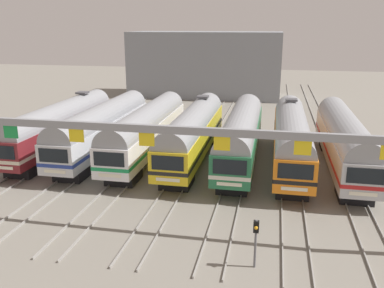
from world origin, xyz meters
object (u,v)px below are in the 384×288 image
(commuter_train_white, at_px, (147,129))
(commuter_train_yellow, at_px, (193,131))
(commuter_train_orange, at_px, (291,136))
(commuter_train_stainless, at_px, (344,139))
(commuter_train_maroon, at_px, (60,125))
(catenary_gantry, at_px, (147,142))
(commuter_train_silver, at_px, (103,127))
(yard_signal_mast, at_px, (256,235))
(commuter_train_green, at_px, (241,134))

(commuter_train_white, bearing_deg, commuter_train_yellow, 0.06)
(commuter_train_yellow, relative_size, commuter_train_orange, 1.00)
(commuter_train_white, height_order, commuter_train_stainless, same)
(commuter_train_maroon, xyz_separation_m, catenary_gantry, (12.85, -13.50, 2.77))
(commuter_train_orange, relative_size, catenary_gantry, 0.58)
(commuter_train_silver, relative_size, commuter_train_orange, 1.00)
(commuter_train_white, distance_m, commuter_train_yellow, 4.28)
(commuter_train_silver, relative_size, yard_signal_mast, 6.88)
(commuter_train_silver, height_order, commuter_train_yellow, commuter_train_yellow)
(commuter_train_maroon, relative_size, commuter_train_white, 1.00)
(commuter_train_silver, xyz_separation_m, yard_signal_mast, (14.99, -16.35, -0.85))
(commuter_train_maroon, bearing_deg, commuter_train_silver, -0.06)
(commuter_train_stainless, bearing_deg, commuter_train_maroon, 179.99)
(catenary_gantry, bearing_deg, commuter_train_stainless, 46.41)
(commuter_train_yellow, bearing_deg, commuter_train_green, -0.06)
(commuter_train_silver, xyz_separation_m, catenary_gantry, (8.56, -13.49, 2.77))
(commuter_train_stainless, bearing_deg, catenary_gantry, -133.59)
(commuter_train_green, relative_size, yard_signal_mast, 6.88)
(commuter_train_green, bearing_deg, commuter_train_silver, 180.00)
(catenary_gantry, bearing_deg, commuter_train_silver, 122.40)
(commuter_train_silver, xyz_separation_m, commuter_train_stainless, (21.41, 0.00, 0.00))
(commuter_train_yellow, bearing_deg, commuter_train_maroon, 180.00)
(commuter_train_green, xyz_separation_m, catenary_gantry, (-4.28, -13.49, 2.77))
(commuter_train_white, distance_m, yard_signal_mast, 19.57)
(commuter_train_maroon, xyz_separation_m, commuter_train_orange, (21.41, 0.00, 0.00))
(commuter_train_maroon, xyz_separation_m, commuter_train_yellow, (12.85, 0.00, 0.00))
(yard_signal_mast, bearing_deg, commuter_train_silver, 132.50)
(commuter_train_orange, xyz_separation_m, yard_signal_mast, (-2.14, -16.36, -0.85))
(commuter_train_silver, relative_size, catenary_gantry, 0.58)
(commuter_train_orange, bearing_deg, commuter_train_green, -179.94)
(commuter_train_silver, distance_m, commuter_train_stainless, 21.41)
(commuter_train_silver, relative_size, commuter_train_white, 1.00)
(commuter_train_white, height_order, commuter_train_green, same)
(commuter_train_maroon, xyz_separation_m, commuter_train_silver, (4.28, -0.00, -0.00))
(catenary_gantry, relative_size, yard_signal_mast, 11.79)
(commuter_train_silver, bearing_deg, commuter_train_yellow, 0.03)
(commuter_train_stainless, xyz_separation_m, yard_signal_mast, (-6.42, -16.35, -0.85))
(commuter_train_yellow, xyz_separation_m, commuter_train_green, (4.28, -0.00, -0.00))
(commuter_train_white, distance_m, catenary_gantry, 14.43)
(commuter_train_white, height_order, yard_signal_mast, commuter_train_white)
(commuter_train_white, xyz_separation_m, commuter_train_orange, (12.85, 0.00, 0.00))
(commuter_train_silver, height_order, commuter_train_green, same)
(commuter_train_maroon, distance_m, commuter_train_orange, 21.41)
(commuter_train_white, bearing_deg, commuter_train_maroon, 179.97)
(commuter_train_green, bearing_deg, commuter_train_orange, 0.06)
(commuter_train_yellow, relative_size, commuter_train_stainless, 1.00)
(commuter_train_maroon, distance_m, yard_signal_mast, 25.29)
(commuter_train_maroon, bearing_deg, commuter_train_orange, 0.00)
(commuter_train_white, xyz_separation_m, yard_signal_mast, (10.71, -16.35, -0.85))
(catenary_gantry, bearing_deg, commuter_train_green, 72.39)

